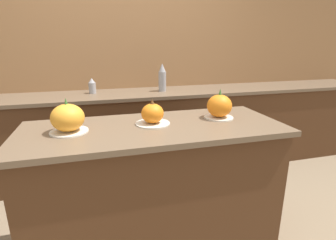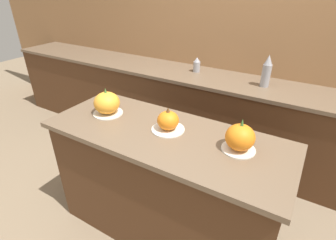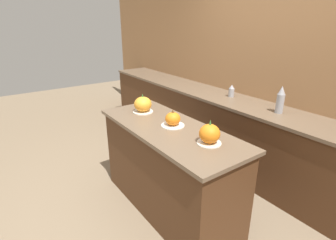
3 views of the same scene
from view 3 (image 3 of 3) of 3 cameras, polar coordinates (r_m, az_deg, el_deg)
ground_plane at (r=2.96m, az=0.16°, el=-18.23°), size 12.00×12.00×0.00m
wall_back at (r=3.48m, az=21.56°, el=9.32°), size 8.00×0.06×2.50m
kitchen_island at (r=2.69m, az=0.17°, el=-10.56°), size 1.66×0.66×0.92m
back_counter at (r=3.46m, az=16.76°, el=-4.03°), size 6.00×0.60×0.92m
pumpkin_cake_left at (r=2.86m, az=-5.49°, el=3.35°), size 0.22×0.22×0.21m
pumpkin_cake_center at (r=2.48m, az=1.01°, el=0.13°), size 0.22×0.22×0.17m
pumpkin_cake_right at (r=2.15m, az=9.03°, el=-3.07°), size 0.20×0.20×0.21m
bottle_tall at (r=3.07m, az=23.27°, el=3.98°), size 0.08×0.08×0.30m
bottle_short at (r=3.56m, az=13.65°, el=6.15°), size 0.08×0.08×0.16m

